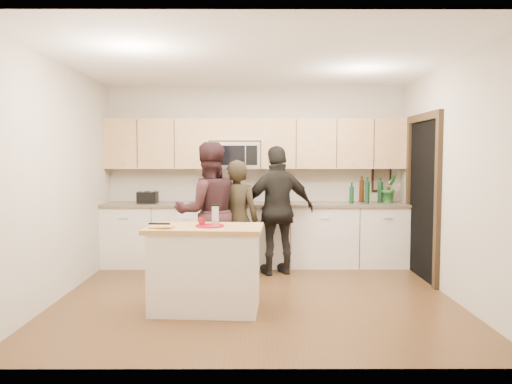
{
  "coord_description": "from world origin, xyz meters",
  "views": [
    {
      "loc": [
        -0.01,
        -5.72,
        1.62
      ],
      "look_at": [
        0.0,
        0.35,
        1.2
      ],
      "focal_mm": 35.0,
      "sensor_mm": 36.0,
      "label": 1
    }
  ],
  "objects_px": {
    "island": "(205,268)",
    "toaster": "(148,197)",
    "woman_left": "(237,220)",
    "woman_center": "(208,212)",
    "woman_right": "(278,210)"
  },
  "relations": [
    {
      "from": "toaster",
      "to": "woman_left",
      "type": "relative_size",
      "value": 0.18
    },
    {
      "from": "woman_center",
      "to": "woman_left",
      "type": "bearing_deg",
      "value": -178.03
    },
    {
      "from": "island",
      "to": "woman_center",
      "type": "distance_m",
      "value": 1.32
    },
    {
      "from": "woman_left",
      "to": "woman_right",
      "type": "xyz_separation_m",
      "value": [
        0.56,
        0.3,
        0.1
      ]
    },
    {
      "from": "woman_center",
      "to": "island",
      "type": "bearing_deg",
      "value": 77.72
    },
    {
      "from": "woman_left",
      "to": "woman_center",
      "type": "xyz_separation_m",
      "value": [
        -0.36,
        -0.12,
        0.11
      ]
    },
    {
      "from": "woman_center",
      "to": "woman_right",
      "type": "distance_m",
      "value": 1.02
    },
    {
      "from": "island",
      "to": "toaster",
      "type": "height_order",
      "value": "toaster"
    },
    {
      "from": "woman_right",
      "to": "woman_left",
      "type": "bearing_deg",
      "value": 10.56
    },
    {
      "from": "island",
      "to": "woman_center",
      "type": "bearing_deg",
      "value": 97.37
    },
    {
      "from": "woman_left",
      "to": "island",
      "type": "bearing_deg",
      "value": 85.25
    },
    {
      "from": "woman_left",
      "to": "woman_center",
      "type": "distance_m",
      "value": 0.4
    },
    {
      "from": "toaster",
      "to": "woman_left",
      "type": "height_order",
      "value": "woman_left"
    },
    {
      "from": "island",
      "to": "toaster",
      "type": "bearing_deg",
      "value": 119.76
    },
    {
      "from": "toaster",
      "to": "woman_center",
      "type": "height_order",
      "value": "woman_center"
    }
  ]
}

